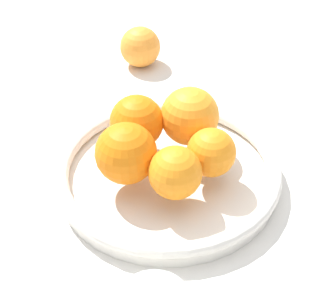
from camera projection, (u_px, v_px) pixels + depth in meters
ground_plane at (168, 182)px, 0.79m from camera, size 4.00×4.00×0.00m
fruit_bowl at (168, 173)px, 0.78m from camera, size 0.31×0.31×0.04m
orange_pile at (164, 139)px, 0.75m from camera, size 0.18×0.19×0.08m
stray_orange at (143, 47)px, 1.02m from camera, size 0.07×0.07×0.07m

